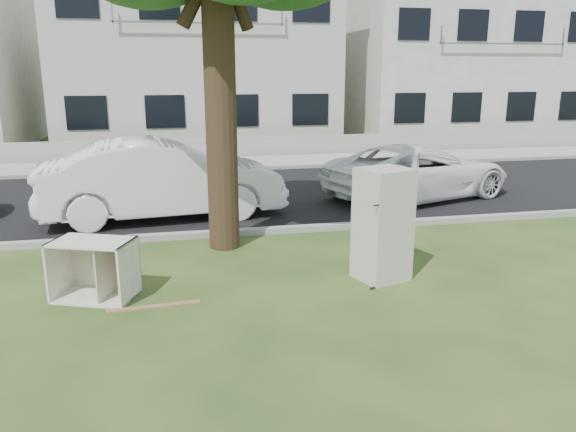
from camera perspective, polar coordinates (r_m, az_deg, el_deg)
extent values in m
plane|color=#254117|center=(8.59, -2.56, -6.54)|extent=(120.00, 120.00, 0.00)
cube|color=black|center=(14.30, -6.52, 2.06)|extent=(120.00, 7.00, 0.01)
cube|color=gray|center=(10.89, -4.68, -1.95)|extent=(120.00, 0.18, 0.12)
cube|color=gray|center=(17.77, -7.65, 4.48)|extent=(120.00, 0.18, 0.12)
cube|color=gray|center=(19.20, -8.00, 5.24)|extent=(120.00, 2.80, 0.01)
cube|color=gray|center=(20.73, -8.36, 6.88)|extent=(120.00, 0.15, 0.70)
cylinder|color=black|center=(9.76, -6.88, 11.60)|extent=(0.54, 0.54, 5.20)
cube|color=#B7B7A7|center=(25.44, -9.41, 15.60)|extent=(11.00, 8.00, 7.20)
cube|color=silver|center=(28.67, 16.18, 14.51)|extent=(10.00, 8.00, 6.60)
cube|color=beige|center=(8.53, 9.59, -0.86)|extent=(0.87, 0.84, 1.70)
cube|color=silver|center=(8.26, -19.11, -5.14)|extent=(1.25, 1.02, 0.84)
cube|color=olive|center=(7.86, -13.44, -8.93)|extent=(1.25, 0.19, 0.02)
cube|color=#A87D57|center=(8.57, -20.35, -7.47)|extent=(0.80, 0.67, 0.02)
cube|color=#A27E5A|center=(9.24, -17.25, -5.58)|extent=(0.12, 0.86, 0.02)
imported|color=white|center=(12.28, -12.61, 3.69)|extent=(5.26, 2.31, 1.68)
imported|color=white|center=(14.23, 13.13, 4.44)|extent=(5.29, 3.68, 1.34)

